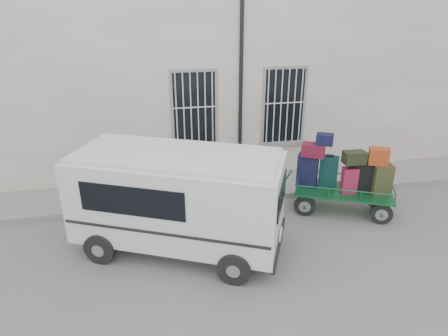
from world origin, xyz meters
The scene contains 5 objects.
ground centered at (0.00, 0.00, 0.00)m, with size 80.00×80.00×0.00m, color slate.
building centered at (0.00, 5.50, 3.00)m, with size 24.00×5.15×6.00m.
sidewalk centered at (0.00, 2.20, 0.07)m, with size 24.00×1.70×0.15m, color gray.
luggage_cart centered at (3.07, 0.38, 1.01)m, with size 2.86×2.01×2.13m.
van centered at (-1.23, -0.45, 1.31)m, with size 4.87×3.59×2.29m.
Camera 1 is at (-1.74, -8.18, 5.25)m, focal length 32.00 mm.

